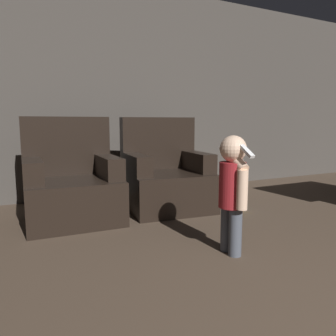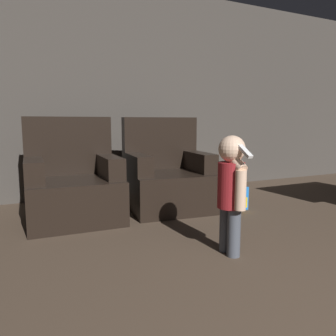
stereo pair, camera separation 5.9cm
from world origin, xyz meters
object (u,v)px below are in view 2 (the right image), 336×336
at_px(armchair_left, 73,185).
at_px(armchair_right, 167,178).
at_px(person_toddler, 232,185).
at_px(toy_backpack, 236,198).

xyz_separation_m(armchair_left, armchair_right, (0.98, -0.00, 0.00)).
bearing_deg(person_toddler, armchair_right, 177.38).
distance_m(armchair_right, person_toddler, 1.35).
bearing_deg(armchair_left, toy_backpack, -10.97).
relative_size(armchair_right, person_toddler, 1.17).
height_order(armchair_right, toy_backpack, armchair_right).
distance_m(person_toddler, toy_backpack, 1.29).
bearing_deg(person_toddler, armchair_left, -144.49).
bearing_deg(armchair_left, person_toddler, -55.49).
height_order(armchair_left, person_toddler, armchair_left).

